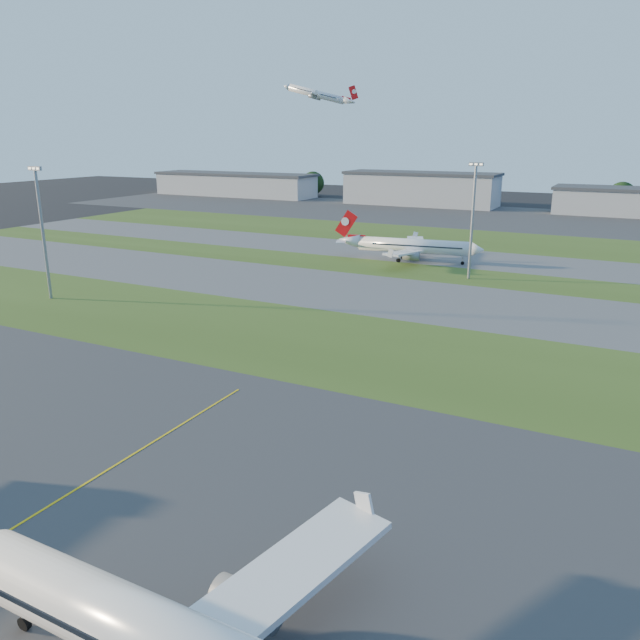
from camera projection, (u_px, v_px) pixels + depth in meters
The scene contains 19 objects.
ground at pixel (5, 496), 56.43m from camera, with size 700.00×700.00×0.00m, color black.
apron_near at pixel (5, 496), 56.43m from camera, with size 300.00×70.00×0.01m, color #333335.
grass_strip_a at pixel (290, 337), 100.85m from camera, with size 300.00×34.00×0.01m, color #37501A.
taxiway_a at pixel (369, 293), 129.04m from camera, with size 300.00×32.00×0.01m, color #515154.
grass_strip_b at pixel (409, 271), 150.39m from camera, with size 300.00×18.00×0.01m, color #37501A.
taxiway_b at pixel (436, 256), 169.18m from camera, with size 300.00×26.00×0.01m, color #515154.
grass_strip_c at pixel (466, 239), 197.37m from camera, with size 300.00×40.00×0.01m, color #37501A.
apron_far at pixel (504, 218), 248.62m from camera, with size 400.00×80.00×0.01m, color #333335.
yellow_line at pixel (44, 510), 54.26m from camera, with size 0.25×60.00×0.02m, color gold.
airliner_taxiing at pixel (413, 246), 160.63m from camera, with size 35.89×30.28×11.22m.
airliner_departing at pixel (317, 94), 262.41m from camera, with size 28.90×24.31×9.27m.
light_mast_west at pixel (42, 225), 120.62m from camera, with size 3.20×0.70×25.80m.
light_mast_centre at pixel (473, 213), 137.95m from camera, with size 3.20×0.70×25.80m.
hangar_far_west at pixel (235, 184), 337.88m from camera, with size 91.80×23.00×12.20m.
hangar_west at pixel (421, 189), 291.69m from camera, with size 71.40×23.00×15.20m.
tree_far_west at pixel (191, 180), 366.31m from camera, with size 11.00×11.00×12.00m.
tree_west at pixel (313, 183), 332.97m from camera, with size 12.10×12.10×13.20m.
tree_mid_west at pixel (480, 193), 290.70m from camera, with size 9.90×9.90×10.80m.
tree_mid_east at pixel (622, 195), 266.84m from camera, with size 11.55×11.55×12.60m.
Camera 1 is at (47.98, -31.20, 31.28)m, focal length 35.00 mm.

